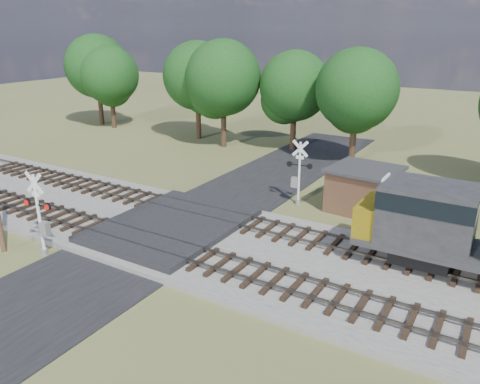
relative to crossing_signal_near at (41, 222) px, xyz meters
The scene contains 10 objects.
ground 6.76m from the crossing_signal_near, 54.29° to the left, with size 160.00×160.00×0.00m, color #4F552D.
ballast_bed 15.05m from the crossing_signal_near, 22.71° to the left, with size 140.00×10.00×0.30m, color gray.
road 6.75m from the crossing_signal_near, 54.29° to the left, with size 7.00×60.00×0.08m, color black.
crossing_panel 7.08m from the crossing_signal_near, 56.72° to the left, with size 7.00×9.00×0.62m, color #262628.
track_near 7.79m from the crossing_signal_near, 25.33° to the left, with size 140.00×2.60×0.33m.
track_far 10.88m from the crossing_signal_near, 50.12° to the left, with size 140.00×2.60×0.33m.
crossing_signal_near is the anchor object (origin of this frame).
crossing_signal_far 15.98m from the crossing_signal_near, 59.68° to the left, with size 1.78×0.41×4.41m.
equipment_shed 19.33m from the crossing_signal_near, 50.88° to the left, with size 4.55×4.55×2.85m.
treeline 28.28m from the crossing_signal_near, 69.77° to the left, with size 77.95×10.00×11.43m.
Camera 1 is at (16.33, -18.90, 11.25)m, focal length 35.00 mm.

